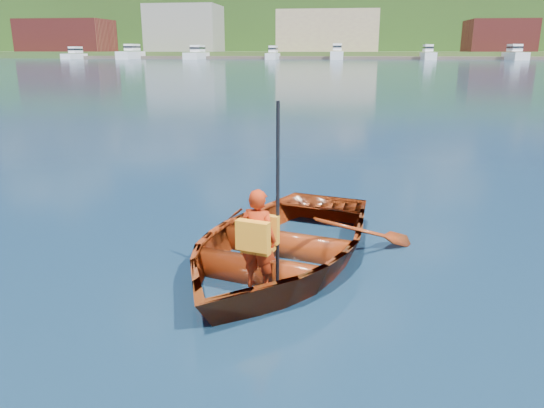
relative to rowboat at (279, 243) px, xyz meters
The scene contains 8 objects.
ground 0.70m from the rowboat, 147.17° to the right, with size 600.00×600.00×0.00m.
rowboat is the anchor object (origin of this frame).
child_paddler 0.99m from the rowboat, 95.75° to the right, with size 0.43×0.41×1.89m.
shoreline 236.47m from the rowboat, 90.13° to the left, with size 400.00×140.00×22.00m.
dock 147.65m from the rowboat, 89.51° to the left, with size 160.02×5.04×0.80m.
waterfront_buildings 165.02m from the rowboat, 92.88° to the left, with size 202.00×16.00×14.00m.
marina_yachts 143.20m from the rowboat, 93.28° to the left, with size 138.05×13.87×4.40m.
hillside_trees 243.70m from the rowboat, 98.90° to the left, with size 300.82×86.33×25.96m.
Camera 1 is at (1.28, -5.49, 2.45)m, focal length 35.00 mm.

